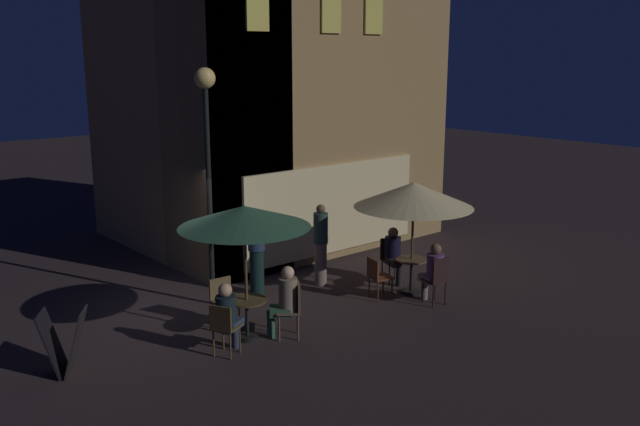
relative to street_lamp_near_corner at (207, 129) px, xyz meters
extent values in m
plane|color=#2F2424|center=(-0.52, -0.23, -3.44)|extent=(60.00, 60.00, 0.00)
cube|color=#9E7C4A|center=(4.17, 1.80, 0.45)|extent=(7.32, 2.11, 7.79)
cube|color=#9E7C4A|center=(1.57, 3.78, 0.45)|extent=(2.11, 6.09, 7.79)
cube|color=#DFCE57|center=(1.71, 0.71, 2.29)|extent=(0.55, 0.06, 0.95)
cube|color=#DFCE57|center=(3.70, 0.71, 2.29)|extent=(0.55, 0.06, 0.95)
cube|color=#DFCE57|center=(5.02, 0.71, 2.29)|extent=(0.55, 0.06, 0.95)
cube|color=beige|center=(3.80, 0.70, -2.19)|extent=(5.12, 0.08, 2.10)
cylinder|color=black|center=(0.00, 0.00, -1.31)|extent=(0.10, 0.10, 4.25)
sphere|color=#FDD274|center=(0.00, 0.00, 0.93)|extent=(0.39, 0.39, 0.39)
cube|color=black|center=(-3.19, -1.24, -2.93)|extent=(0.57, 0.63, 1.00)
cube|color=black|center=(-3.49, -1.04, -2.93)|extent=(0.57, 0.63, 1.00)
cylinder|color=black|center=(-0.46, -1.85, -3.43)|extent=(0.40, 0.40, 0.03)
cylinder|color=black|center=(-0.46, -1.85, -3.10)|extent=(0.06, 0.06, 0.68)
cylinder|color=#483920|center=(-0.46, -1.85, -2.74)|extent=(0.69, 0.69, 0.03)
cylinder|color=black|center=(3.44, -2.11, -3.43)|extent=(0.40, 0.40, 0.03)
cylinder|color=black|center=(3.44, -2.11, -3.09)|extent=(0.06, 0.06, 0.70)
cylinder|color=brown|center=(3.44, -2.11, -2.73)|extent=(0.64, 0.64, 0.03)
cylinder|color=black|center=(-0.46, -1.85, -3.41)|extent=(0.36, 0.36, 0.06)
cylinder|color=#4F3820|center=(-0.46, -1.85, -2.29)|extent=(0.05, 0.05, 2.30)
cone|color=#2D583C|center=(-0.46, -1.85, -1.27)|extent=(2.23, 2.23, 0.36)
cylinder|color=black|center=(3.44, -2.11, -3.41)|extent=(0.36, 0.36, 0.06)
cylinder|color=#483529|center=(3.44, -2.11, -2.31)|extent=(0.05, 0.05, 2.27)
cone|color=beige|center=(3.44, -2.11, -1.38)|extent=(2.40, 2.40, 0.50)
cylinder|color=brown|center=(-0.11, -2.30, -3.21)|extent=(0.03, 0.03, 0.47)
cylinder|color=brown|center=(0.08, -2.03, -3.21)|extent=(0.03, 0.03, 0.47)
cylinder|color=brown|center=(0.16, -2.49, -3.21)|extent=(0.03, 0.03, 0.47)
cylinder|color=brown|center=(0.35, -2.23, -3.21)|extent=(0.03, 0.03, 0.47)
cube|color=brown|center=(0.12, -2.26, -2.95)|extent=(0.57, 0.57, 0.04)
cube|color=brown|center=(0.27, -2.37, -2.70)|extent=(0.27, 0.35, 0.47)
cylinder|color=brown|center=(-0.25, -1.29, -3.22)|extent=(0.03, 0.03, 0.43)
cylinder|color=brown|center=(-0.59, -1.27, -3.22)|extent=(0.03, 0.03, 0.43)
cylinder|color=brown|center=(-0.23, -0.95, -3.22)|extent=(0.03, 0.03, 0.43)
cylinder|color=brown|center=(-0.57, -0.93, -3.22)|extent=(0.03, 0.03, 0.43)
cube|color=brown|center=(-0.41, -1.11, -2.99)|extent=(0.45, 0.45, 0.04)
cube|color=brown|center=(-0.40, -0.92, -2.78)|extent=(0.43, 0.07, 0.38)
cylinder|color=#4E3B1D|center=(-1.02, -1.96, -3.21)|extent=(0.03, 0.03, 0.47)
cylinder|color=#4E3B1D|center=(-0.87, -2.24, -3.21)|extent=(0.03, 0.03, 0.47)
cylinder|color=#4E3B1D|center=(-1.29, -2.10, -3.21)|extent=(0.03, 0.03, 0.47)
cylinder|color=#4E3B1D|center=(-1.15, -2.38, -3.21)|extent=(0.03, 0.03, 0.47)
cube|color=#4E3B1D|center=(-1.08, -2.17, -2.96)|extent=(0.52, 0.52, 0.04)
cube|color=#4E3B1D|center=(-1.24, -2.25, -2.74)|extent=(0.21, 0.36, 0.39)
cylinder|color=#5D301B|center=(2.93, -1.81, -3.23)|extent=(0.03, 0.03, 0.43)
cylinder|color=#5D301B|center=(2.85, -2.13, -3.23)|extent=(0.03, 0.03, 0.43)
cylinder|color=#5D301B|center=(2.61, -1.73, -3.23)|extent=(0.03, 0.03, 0.43)
cylinder|color=#5D301B|center=(2.53, -2.05, -3.23)|extent=(0.03, 0.03, 0.43)
cube|color=#5D301B|center=(2.73, -1.93, -3.00)|extent=(0.50, 0.50, 0.04)
cube|color=#5D301B|center=(2.54, -1.89, -2.78)|extent=(0.14, 0.41, 0.39)
cylinder|color=black|center=(3.18, -2.66, -3.21)|extent=(0.03, 0.03, 0.47)
cylinder|color=black|center=(3.49, -2.71, -3.21)|extent=(0.03, 0.03, 0.47)
cylinder|color=black|center=(3.13, -2.96, -3.21)|extent=(0.03, 0.03, 0.47)
cylinder|color=black|center=(3.43, -3.01, -3.21)|extent=(0.03, 0.03, 0.47)
cube|color=black|center=(3.31, -2.84, -2.96)|extent=(0.45, 0.45, 0.03)
cube|color=black|center=(3.28, -3.01, -2.70)|extent=(0.39, 0.11, 0.47)
cylinder|color=black|center=(3.77, -1.56, -3.21)|extent=(0.03, 0.03, 0.46)
cylinder|color=black|center=(3.46, -1.47, -3.21)|extent=(0.03, 0.03, 0.46)
cylinder|color=black|center=(3.86, -1.25, -3.21)|extent=(0.03, 0.03, 0.46)
cylinder|color=black|center=(3.56, -1.16, -3.21)|extent=(0.03, 0.03, 0.46)
cube|color=black|center=(3.66, -1.36, -2.96)|extent=(0.50, 0.50, 0.04)
cube|color=black|center=(3.71, -1.19, -2.73)|extent=(0.39, 0.15, 0.44)
cube|color=#2B5139|center=(0.01, -2.18, -2.95)|extent=(0.48, 0.47, 0.14)
cylinder|color=#2B5139|center=(-0.12, -2.09, -3.20)|extent=(0.14, 0.14, 0.49)
cylinder|color=#7E6F59|center=(0.12, -2.26, -2.66)|extent=(0.32, 0.32, 0.59)
sphere|color=beige|center=(0.12, -2.26, -2.27)|extent=(0.22, 0.22, 0.22)
cube|color=#2C344A|center=(-0.96, -2.10, -2.95)|extent=(0.47, 0.45, 0.14)
cylinder|color=#2C344A|center=(-0.82, -2.03, -3.20)|extent=(0.14, 0.14, 0.49)
cylinder|color=black|center=(-1.08, -2.17, -2.69)|extent=(0.32, 0.32, 0.52)
sphere|color=tan|center=(-1.08, -2.17, -2.33)|extent=(0.23, 0.23, 0.23)
cube|color=slate|center=(3.33, -2.70, -2.95)|extent=(0.39, 0.41, 0.14)
cylinder|color=slate|center=(3.36, -2.54, -3.20)|extent=(0.14, 0.14, 0.49)
cylinder|color=#63396D|center=(3.31, -2.84, -2.69)|extent=(0.34, 0.34, 0.53)
sphere|color=brown|center=(3.31, -2.84, -2.32)|extent=(0.22, 0.22, 0.22)
cube|color=black|center=(3.62, -1.50, -2.95)|extent=(0.43, 0.44, 0.14)
cylinder|color=black|center=(3.58, -1.65, -3.20)|extent=(0.14, 0.14, 0.49)
cylinder|color=black|center=(3.66, -1.36, -2.70)|extent=(0.34, 0.34, 0.51)
sphere|color=brown|center=(3.66, -1.36, -2.34)|extent=(0.22, 0.22, 0.22)
cylinder|color=black|center=(1.00, -0.09, -2.98)|extent=(0.29, 0.29, 0.93)
cylinder|color=#23324D|center=(1.00, -0.09, -2.21)|extent=(0.34, 0.34, 0.59)
sphere|color=tan|center=(1.00, -0.09, -1.83)|extent=(0.19, 0.19, 0.19)
cylinder|color=#7F675D|center=(2.36, -0.50, -2.98)|extent=(0.26, 0.26, 0.93)
cylinder|color=#28423B|center=(2.36, -0.50, -2.20)|extent=(0.31, 0.31, 0.64)
sphere|color=brown|center=(2.36, -0.50, -1.79)|extent=(0.19, 0.19, 0.19)
camera|label=1|loc=(-6.69, -11.07, 1.36)|focal=38.49mm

